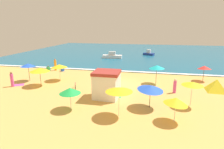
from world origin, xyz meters
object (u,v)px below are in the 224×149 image
lifeguard_cabana (107,84)px  beach_umbrella_3 (150,88)px  beachgoer_1 (12,80)px  beach_umbrella_0 (28,65)px  beach_umbrella_4 (119,90)px  beach_umbrella_5 (193,84)px  beachgoer_4 (48,68)px  beach_umbrella_8 (176,101)px  parked_bicycle (75,86)px  beachgoer_3 (110,76)px  beach_umbrella_9 (204,67)px  beach_umbrella_2 (70,91)px  beach_umbrella_6 (157,67)px  small_boat_0 (149,53)px  beach_umbrella_7 (40,70)px  beachgoer_6 (55,65)px  beach_umbrella_1 (59,66)px  beachgoer_0 (62,69)px  small_boat_1 (112,56)px  beachgoer_2 (175,86)px

lifeguard_cabana → beach_umbrella_3: size_ratio=0.86×
beachgoer_1 → beach_umbrella_0: bearing=78.1°
beach_umbrella_4 → beach_umbrella_5: beach_umbrella_4 is taller
beach_umbrella_5 → beachgoer_4: bearing=153.6°
beach_umbrella_0 → beach_umbrella_5: (18.79, -3.94, -0.01)m
beach_umbrella_8 → parked_bicycle: beach_umbrella_8 is taller
parked_bicycle → beachgoer_3: beachgoer_3 is taller
beach_umbrella_5 → beach_umbrella_9: size_ratio=1.07×
beach_umbrella_8 → parked_bicycle: 11.31m
beach_umbrella_5 → beach_umbrella_8: beach_umbrella_5 is taller
lifeguard_cabana → beachgoer_1: 11.65m
beach_umbrella_2 → beach_umbrella_8: size_ratio=1.03×
parked_bicycle → beach_umbrella_6: bearing=25.2°
beach_umbrella_0 → small_boat_0: (14.71, 24.74, -1.56)m
beach_umbrella_7 → parked_bicycle: (4.57, -0.52, -1.56)m
beach_umbrella_8 → beachgoer_6: beach_umbrella_8 is taller
beach_umbrella_6 → small_boat_0: beach_umbrella_6 is taller
beach_umbrella_1 → beach_umbrella_3: beach_umbrella_1 is taller
beachgoer_0 → beach_umbrella_2: bearing=-60.9°
beach_umbrella_3 → small_boat_0: bearing=91.0°
beach_umbrella_6 → small_boat_1: beach_umbrella_6 is taller
beach_umbrella_8 → beach_umbrella_3: bearing=131.0°
small_boat_1 → beach_umbrella_2: bearing=-86.2°
beach_umbrella_0 → beachgoer_4: beach_umbrella_0 is taller
beach_umbrella_3 → small_boat_0: size_ratio=1.13×
parked_bicycle → beachgoer_4: size_ratio=2.14×
beach_umbrella_9 → beachgoer_1: (-22.44, -7.06, -0.93)m
lifeguard_cabana → beach_umbrella_2: bearing=-126.3°
beach_umbrella_3 → beach_umbrella_7: (-12.72, 3.56, 0.15)m
beach_umbrella_0 → beachgoer_0: (1.73, 5.76, -1.74)m
beachgoer_0 → small_boat_1: (5.28, 12.94, 0.23)m
beach_umbrella_6 → beach_umbrella_2: bearing=-128.9°
parked_bicycle → small_boat_0: bearing=74.1°
beach_umbrella_5 → beachgoer_1: bearing=175.6°
beachgoer_0 → beachgoer_2: beachgoer_2 is taller
beach_umbrella_3 → beachgoer_4: (-15.91, 10.73, -1.47)m
beach_umbrella_9 → beachgoer_4: beach_umbrella_9 is taller
beach_umbrella_0 → beach_umbrella_9: (21.92, 4.61, -0.31)m
beachgoer_0 → beachgoer_2: bearing=-22.2°
beach_umbrella_1 → small_boat_0: size_ratio=0.94×
beach_umbrella_2 → beachgoer_6: beach_umbrella_2 is taller
beach_umbrella_1 → beach_umbrella_4: (9.17, -8.16, 0.26)m
lifeguard_cabana → beach_umbrella_8: bearing=-30.8°
beach_umbrella_2 → small_boat_0: 32.10m
beachgoer_2 → beachgoer_3: 8.82m
beach_umbrella_3 → beach_umbrella_8: 2.81m
lifeguard_cabana → beach_umbrella_7: size_ratio=0.86×
beachgoer_2 → beachgoer_6: size_ratio=0.83×
beach_umbrella_4 → beach_umbrella_5: 6.69m
beach_umbrella_8 → small_boat_1: beach_umbrella_8 is taller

